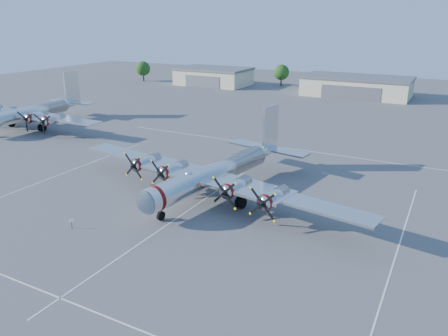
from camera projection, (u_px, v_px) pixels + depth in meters
The scene contains 9 objects.
ground at pixel (205, 199), 52.03m from camera, with size 260.00×260.00×0.00m, color #4E4E51.
parking_lines at pixel (197, 204), 50.57m from camera, with size 60.00×50.08×0.01m.
hangar_west at pixel (213, 76), 139.51m from camera, with size 22.60×14.60×5.40m.
hangar_center at pixel (356, 86), 119.47m from camera, with size 28.60×14.60×5.40m.
tree_far_west at pixel (143, 69), 146.84m from camera, with size 4.80×4.80×6.64m.
tree_west at pixel (281, 72), 136.81m from camera, with size 4.80×4.80×6.64m.
main_bomber_b29 at pixel (217, 193), 53.87m from camera, with size 41.06×28.09×9.08m, color silver, non-canonical shape.
bomber_west at pixel (34, 127), 86.23m from camera, with size 37.08×26.25×9.79m, color silver, non-canonical shape.
info_placard at pixel (71, 222), 44.60m from camera, with size 0.50×0.25×1.01m.
Camera 1 is at (24.63, -41.21, 20.53)m, focal length 35.00 mm.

